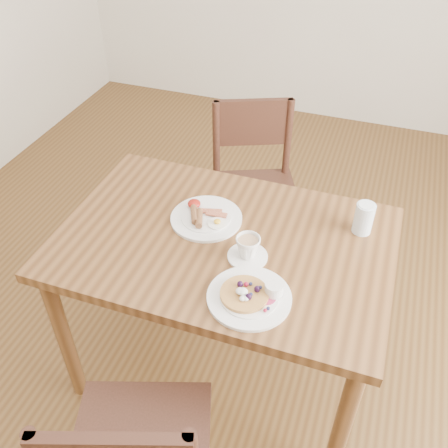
% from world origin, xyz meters
% --- Properties ---
extents(ground, '(5.00, 5.00, 0.00)m').
position_xyz_m(ground, '(0.00, 0.00, 0.00)').
color(ground, '#513317').
rests_on(ground, ground).
extents(dining_table, '(1.20, 0.80, 0.75)m').
position_xyz_m(dining_table, '(0.00, 0.00, 0.65)').
color(dining_table, brown).
rests_on(dining_table, ground).
extents(chair_far, '(0.55, 0.55, 0.88)m').
position_xyz_m(chair_far, '(-0.09, 0.72, 0.49)').
color(chair_far, '#402017').
rests_on(chair_far, ground).
extents(pancake_plate, '(0.27, 0.27, 0.06)m').
position_xyz_m(pancake_plate, '(0.17, -0.24, 0.76)').
color(pancake_plate, white).
rests_on(pancake_plate, dining_table).
extents(breakfast_plate, '(0.27, 0.27, 0.04)m').
position_xyz_m(breakfast_plate, '(-0.10, 0.08, 0.76)').
color(breakfast_plate, white).
rests_on(breakfast_plate, dining_table).
extents(teacup_saucer, '(0.14, 0.14, 0.09)m').
position_xyz_m(teacup_saucer, '(0.11, -0.06, 0.79)').
color(teacup_saucer, white).
rests_on(teacup_saucer, dining_table).
extents(water_glass, '(0.07, 0.07, 0.12)m').
position_xyz_m(water_glass, '(0.46, 0.21, 0.81)').
color(water_glass, silver).
rests_on(water_glass, dining_table).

